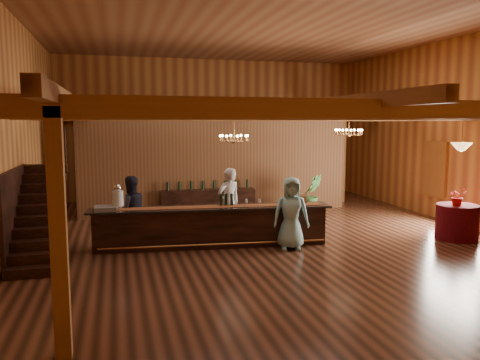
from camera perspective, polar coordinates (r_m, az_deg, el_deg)
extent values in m
plane|color=brown|center=(12.56, 3.09, -6.84)|extent=(14.00, 14.00, 0.00)
plane|color=brown|center=(12.45, 3.26, 18.56)|extent=(14.00, 14.00, 0.00)
cube|color=#BC7B35|center=(18.98, -3.40, 6.22)|extent=(12.00, 0.10, 5.50)
cube|color=#BC7B35|center=(5.95, 24.52, 3.95)|extent=(12.00, 0.10, 5.50)
cube|color=#BC7B35|center=(11.82, -25.83, 5.08)|extent=(0.10, 14.00, 5.50)
cube|color=#BC7B35|center=(15.17, 25.38, 5.37)|extent=(0.10, 14.00, 5.50)
cube|color=#975C28|center=(7.17, 17.04, 8.28)|extent=(11.90, 0.20, 0.28)
cube|color=#975C28|center=(9.39, 8.91, 8.12)|extent=(11.90, 0.20, 0.28)
cube|color=#975C28|center=(11.73, 3.95, 7.94)|extent=(11.90, 0.20, 0.28)
cube|color=#975C28|center=(14.12, 0.66, 7.80)|extent=(11.90, 0.20, 0.28)
cube|color=#975C28|center=(16.54, -1.68, 7.67)|extent=(11.90, 0.20, 0.28)
cube|color=#975C28|center=(18.78, -3.29, 7.58)|extent=(11.90, 0.20, 0.28)
cube|color=#975C28|center=(11.63, -18.64, 8.30)|extent=(0.18, 13.90, 0.22)
cube|color=#975C28|center=(12.20, 3.19, 8.57)|extent=(0.18, 13.90, 0.22)
cube|color=#975C28|center=(14.25, 20.84, 7.90)|extent=(0.18, 13.90, 0.22)
cube|color=#975C28|center=(16.18, -17.38, 1.70)|extent=(0.20, 0.20, 3.20)
cube|color=#975C28|center=(18.15, 12.32, 2.40)|extent=(0.20, 0.20, 3.20)
cube|color=#975C28|center=(6.30, -21.24, -6.33)|extent=(0.20, 0.20, 3.20)
cube|color=brown|center=(15.52, -2.61, 1.62)|extent=(9.00, 0.18, 3.10)
cube|color=white|center=(15.98, 22.71, 1.24)|extent=(0.12, 1.05, 1.75)
cube|color=#3E1E14|center=(10.17, -24.08, -10.21)|extent=(1.00, 0.28, 0.20)
cube|color=#3E1E14|center=(10.38, -23.89, -8.70)|extent=(1.00, 0.28, 0.20)
cube|color=#3E1E14|center=(10.60, -23.71, -7.26)|extent=(1.00, 0.28, 0.20)
cube|color=#3E1E14|center=(10.82, -23.53, -5.88)|extent=(1.00, 0.28, 0.20)
cube|color=#3E1E14|center=(11.05, -23.37, -4.55)|extent=(1.00, 0.28, 0.20)
cube|color=#3E1E14|center=(11.29, -23.21, -3.28)|extent=(1.00, 0.28, 0.20)
cube|color=#3E1E14|center=(11.53, -23.06, -2.06)|extent=(1.00, 0.28, 0.20)
cube|color=#3E1E14|center=(11.78, -22.92, -0.89)|extent=(1.00, 0.28, 0.20)
cube|color=#3E1E14|center=(12.03, -22.78, 0.23)|extent=(1.00, 0.28, 0.20)
cube|color=#3E1E14|center=(12.29, -22.64, 1.31)|extent=(1.00, 0.28, 0.20)
cube|color=#3E1E14|center=(17.92, 0.74, -0.87)|extent=(1.20, 0.60, 1.10)
cube|color=#9C683F|center=(17.37, -8.84, -1.37)|extent=(1.00, 0.60, 1.00)
cube|color=#3E1E14|center=(11.46, -3.46, -5.81)|extent=(5.60, 1.14, 0.93)
cube|color=black|center=(11.36, -3.47, -3.41)|extent=(5.89, 1.29, 0.05)
cube|color=maroon|center=(11.36, -3.47, -3.27)|extent=(5.49, 0.90, 0.01)
cylinder|color=#BE8042|center=(11.19, -3.06, -7.84)|extent=(5.36, 0.57, 0.05)
cylinder|color=silver|center=(11.39, -14.64, -3.28)|extent=(0.18, 0.18, 0.08)
cylinder|color=silver|center=(11.36, -14.68, -2.19)|extent=(0.26, 0.26, 0.36)
sphere|color=silver|center=(11.32, -14.71, -0.94)|extent=(0.18, 0.18, 0.18)
cube|color=gray|center=(11.33, -16.07, -3.33)|extent=(0.50, 0.50, 0.10)
cube|color=#9C683F|center=(11.66, 6.68, -2.32)|extent=(0.06, 0.06, 0.30)
cube|color=#9C683F|center=(11.77, 7.95, -2.25)|extent=(0.06, 0.06, 0.30)
cylinder|color=#9C683F|center=(11.71, 7.32, -2.14)|extent=(0.24, 0.24, 0.24)
cylinder|color=black|center=(11.47, -2.33, -2.43)|extent=(0.07, 0.07, 0.30)
cylinder|color=black|center=(11.48, -1.72, -2.42)|extent=(0.07, 0.07, 0.30)
cylinder|color=black|center=(11.50, -1.01, -2.40)|extent=(0.07, 0.07, 0.30)
cube|color=#3E1E14|center=(15.32, -3.86, -2.71)|extent=(3.06, 0.86, 0.85)
cylinder|color=#400313|center=(13.35, 24.94, -4.67)|extent=(1.05, 1.05, 0.91)
cylinder|color=#BE8042|center=(12.81, -0.74, 6.31)|extent=(0.02, 0.02, 0.70)
sphere|color=#BE8042|center=(12.82, -0.74, 4.75)|extent=(0.12, 0.12, 0.12)
torus|color=#BE8042|center=(12.81, -0.74, 5.19)|extent=(0.80, 0.80, 0.04)
cylinder|color=#BE8042|center=(14.41, 13.12, 6.48)|extent=(0.02, 0.02, 0.57)
sphere|color=#BE8042|center=(14.41, 13.09, 5.35)|extent=(0.12, 0.12, 0.12)
torus|color=#BE8042|center=(14.41, 13.10, 5.75)|extent=(0.80, 0.80, 0.04)
cylinder|color=#BE8042|center=(13.11, 25.47, 5.44)|extent=(0.02, 0.02, 0.80)
cone|color=#F1B65B|center=(13.12, 25.38, 3.69)|extent=(0.52, 0.52, 0.20)
imported|color=silver|center=(12.23, -1.39, -2.81)|extent=(0.79, 0.66, 1.84)
imported|color=black|center=(11.79, -13.21, -3.67)|extent=(0.97, 0.83, 1.72)
imported|color=#8ECBD0|center=(11.20, 6.25, -4.05)|extent=(0.95, 0.73, 1.73)
imported|color=#3A7333|center=(15.40, 8.65, -1.77)|extent=(0.77, 0.63, 1.36)
imported|color=red|center=(13.09, 25.02, -1.82)|extent=(0.52, 0.49, 0.48)
imported|color=#BE8042|center=(13.21, 25.11, -2.21)|extent=(0.17, 0.17, 0.27)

